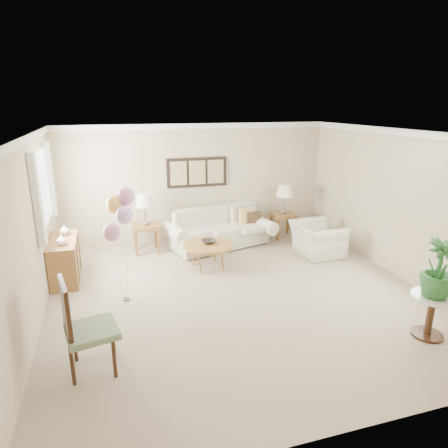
% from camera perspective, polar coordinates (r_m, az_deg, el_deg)
% --- Properties ---
extents(ground_plane, '(6.00, 6.00, 0.00)m').
position_cam_1_polar(ground_plane, '(6.65, 2.25, -10.08)').
color(ground_plane, tan).
extents(room_shell, '(6.04, 6.04, 2.60)m').
position_cam_1_polar(room_shell, '(6.14, 1.18, 3.82)').
color(room_shell, beige).
rests_on(room_shell, ground).
extents(wall_art_triptych, '(1.35, 0.06, 0.65)m').
position_cam_1_polar(wall_art_triptych, '(8.91, -3.86, 7.37)').
color(wall_art_triptych, black).
rests_on(wall_art_triptych, ground).
extents(sofa, '(2.47, 1.34, 0.84)m').
position_cam_1_polar(sofa, '(8.71, -0.64, -1.08)').
color(sofa, silver).
rests_on(sofa, ground).
extents(end_table_left, '(0.55, 0.50, 0.60)m').
position_cam_1_polar(end_table_left, '(8.46, -11.09, -0.71)').
color(end_table_left, brown).
rests_on(end_table_left, ground).
extents(end_table_right, '(0.53, 0.48, 0.58)m').
position_cam_1_polar(end_table_right, '(9.34, 8.47, 0.98)').
color(end_table_right, brown).
rests_on(end_table_right, ground).
extents(lamp_left, '(0.37, 0.37, 0.65)m').
position_cam_1_polar(lamp_left, '(8.31, -11.32, 3.18)').
color(lamp_left, gray).
rests_on(lamp_left, end_table_left).
extents(lamp_right, '(0.37, 0.37, 0.66)m').
position_cam_1_polar(lamp_right, '(9.20, 8.63, 4.55)').
color(lamp_right, gray).
rests_on(lamp_right, end_table_right).
extents(coffee_table, '(0.94, 0.94, 0.48)m').
position_cam_1_polar(coffee_table, '(7.53, -2.31, -3.14)').
color(coffee_table, olive).
rests_on(coffee_table, ground).
extents(decor_bowl, '(0.27, 0.27, 0.07)m').
position_cam_1_polar(decor_bowl, '(7.55, -2.20, -2.52)').
color(decor_bowl, '#292420').
rests_on(decor_bowl, coffee_table).
extents(armchair, '(0.88, 1.01, 0.65)m').
position_cam_1_polar(armchair, '(8.45, 13.14, -2.11)').
color(armchair, silver).
rests_on(armchair, ground).
extents(side_table, '(0.56, 0.56, 0.60)m').
position_cam_1_polar(side_table, '(6.04, 27.55, -10.28)').
color(side_table, silver).
rests_on(side_table, ground).
extents(potted_plant, '(0.53, 0.53, 0.78)m').
position_cam_1_polar(potted_plant, '(5.80, 28.34, -5.67)').
color(potted_plant, '#215129').
rests_on(potted_plant, side_table).
extents(accent_chair, '(0.66, 0.66, 1.15)m').
position_cam_1_polar(accent_chair, '(4.95, -19.48, -13.46)').
color(accent_chair, gray).
rests_on(accent_chair, ground).
extents(credenza, '(0.46, 1.20, 0.74)m').
position_cam_1_polar(credenza, '(7.62, -21.77, -4.69)').
color(credenza, brown).
rests_on(credenza, ground).
extents(vase_white, '(0.22, 0.22, 0.18)m').
position_cam_1_polar(vase_white, '(7.19, -22.18, -2.08)').
color(vase_white, silver).
rests_on(vase_white, credenza).
extents(vase_sage, '(0.21, 0.21, 0.18)m').
position_cam_1_polar(vase_sage, '(7.73, -21.85, -0.78)').
color(vase_sage, '#ACB2A1').
rests_on(vase_sage, credenza).
extents(balloon_cluster, '(0.50, 0.40, 1.83)m').
position_cam_1_polar(balloon_cluster, '(6.17, -14.74, 1.59)').
color(balloon_cluster, gray).
rests_on(balloon_cluster, ground).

